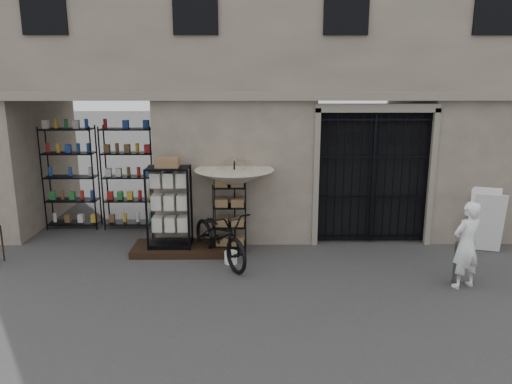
{
  "coord_description": "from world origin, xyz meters",
  "views": [
    {
      "loc": [
        -0.87,
        -8.48,
        3.75
      ],
      "look_at": [
        -0.8,
        1.4,
        1.35
      ],
      "focal_mm": 35.0,
      "sensor_mm": 36.0,
      "label": 1
    }
  ],
  "objects_px": {
    "display_cabinet": "(170,211)",
    "steel_bollard": "(458,263)",
    "wire_rack": "(230,218)",
    "market_umbrella": "(234,173)",
    "shopkeeper": "(462,287)",
    "easel_sign": "(486,220)",
    "white_bucket": "(231,257)",
    "bicycle": "(220,262)"
  },
  "relations": [
    {
      "from": "bicycle",
      "to": "steel_bollard",
      "type": "distance_m",
      "value": 4.5
    },
    {
      "from": "steel_bollard",
      "to": "shopkeeper",
      "type": "distance_m",
      "value": 0.42
    },
    {
      "from": "bicycle",
      "to": "easel_sign",
      "type": "distance_m",
      "value": 5.7
    },
    {
      "from": "display_cabinet",
      "to": "white_bucket",
      "type": "distance_m",
      "value": 1.63
    },
    {
      "from": "easel_sign",
      "to": "white_bucket",
      "type": "bearing_deg",
      "value": -156.47
    },
    {
      "from": "market_umbrella",
      "to": "bicycle",
      "type": "height_order",
      "value": "market_umbrella"
    },
    {
      "from": "white_bucket",
      "to": "easel_sign",
      "type": "xyz_separation_m",
      "value": [
        5.4,
        0.71,
        0.55
      ]
    },
    {
      "from": "bicycle",
      "to": "shopkeeper",
      "type": "distance_m",
      "value": 4.57
    },
    {
      "from": "white_bucket",
      "to": "shopkeeper",
      "type": "relative_size",
      "value": 0.16
    },
    {
      "from": "display_cabinet",
      "to": "steel_bollard",
      "type": "distance_m",
      "value": 5.68
    },
    {
      "from": "steel_bollard",
      "to": "shopkeeper",
      "type": "height_order",
      "value": "steel_bollard"
    },
    {
      "from": "wire_rack",
      "to": "white_bucket",
      "type": "height_order",
      "value": "wire_rack"
    },
    {
      "from": "bicycle",
      "to": "steel_bollard",
      "type": "bearing_deg",
      "value": -45.11
    },
    {
      "from": "wire_rack",
      "to": "white_bucket",
      "type": "distance_m",
      "value": 0.95
    },
    {
      "from": "white_bucket",
      "to": "easel_sign",
      "type": "bearing_deg",
      "value": 7.52
    },
    {
      "from": "market_umbrella",
      "to": "white_bucket",
      "type": "height_order",
      "value": "market_umbrella"
    },
    {
      "from": "wire_rack",
      "to": "market_umbrella",
      "type": "xyz_separation_m",
      "value": [
        0.1,
        0.01,
        0.95
      ]
    },
    {
      "from": "market_umbrella",
      "to": "shopkeeper",
      "type": "xyz_separation_m",
      "value": [
        4.12,
        -1.88,
        -1.69
      ]
    },
    {
      "from": "wire_rack",
      "to": "steel_bollard",
      "type": "relative_size",
      "value": 1.93
    },
    {
      "from": "market_umbrella",
      "to": "steel_bollard",
      "type": "distance_m",
      "value": 4.61
    },
    {
      "from": "shopkeeper",
      "to": "market_umbrella",
      "type": "bearing_deg",
      "value": -46.65
    },
    {
      "from": "shopkeeper",
      "to": "easel_sign",
      "type": "distance_m",
      "value": 2.32
    },
    {
      "from": "market_umbrella",
      "to": "steel_bollard",
      "type": "xyz_separation_m",
      "value": [
        4.07,
        -1.72,
        -1.3
      ]
    },
    {
      "from": "bicycle",
      "to": "white_bucket",
      "type": "bearing_deg",
      "value": -51.55
    },
    {
      "from": "display_cabinet",
      "to": "bicycle",
      "type": "xyz_separation_m",
      "value": [
        1.07,
        -0.53,
        -0.91
      ]
    },
    {
      "from": "bicycle",
      "to": "easel_sign",
      "type": "relative_size",
      "value": 1.62
    },
    {
      "from": "market_umbrella",
      "to": "shopkeeper",
      "type": "distance_m",
      "value": 4.83
    },
    {
      "from": "white_bucket",
      "to": "easel_sign",
      "type": "relative_size",
      "value": 0.2
    },
    {
      "from": "display_cabinet",
      "to": "steel_bollard",
      "type": "xyz_separation_m",
      "value": [
        5.42,
        -1.6,
        -0.52
      ]
    },
    {
      "from": "display_cabinet",
      "to": "steel_bollard",
      "type": "bearing_deg",
      "value": -40.86
    },
    {
      "from": "steel_bollard",
      "to": "bicycle",
      "type": "bearing_deg",
      "value": 166.1
    },
    {
      "from": "display_cabinet",
      "to": "white_bucket",
      "type": "relative_size",
      "value": 7.17
    },
    {
      "from": "steel_bollard",
      "to": "easel_sign",
      "type": "bearing_deg",
      "value": 53.34
    },
    {
      "from": "display_cabinet",
      "to": "easel_sign",
      "type": "xyz_separation_m",
      "value": [
        6.69,
        0.11,
        -0.24
      ]
    },
    {
      "from": "wire_rack",
      "to": "display_cabinet",
      "type": "bearing_deg",
      "value": -161.54
    },
    {
      "from": "wire_rack",
      "to": "shopkeeper",
      "type": "relative_size",
      "value": 0.96
    },
    {
      "from": "display_cabinet",
      "to": "market_umbrella",
      "type": "height_order",
      "value": "market_umbrella"
    },
    {
      "from": "easel_sign",
      "to": "steel_bollard",
      "type": "bearing_deg",
      "value": -110.65
    },
    {
      "from": "white_bucket",
      "to": "bicycle",
      "type": "xyz_separation_m",
      "value": [
        -0.22,
        0.08,
        -0.12
      ]
    },
    {
      "from": "display_cabinet",
      "to": "wire_rack",
      "type": "distance_m",
      "value": 1.26
    },
    {
      "from": "steel_bollard",
      "to": "shopkeeper",
      "type": "relative_size",
      "value": 0.5
    },
    {
      "from": "white_bucket",
      "to": "shopkeeper",
      "type": "height_order",
      "value": "white_bucket"
    }
  ]
}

